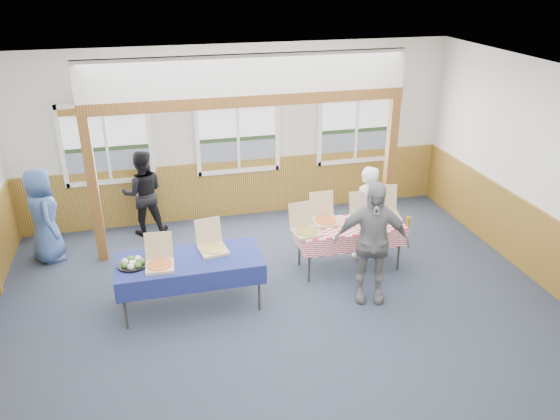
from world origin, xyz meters
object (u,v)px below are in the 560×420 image
at_px(man_blue, 43,215).
at_px(woman_black, 143,193).
at_px(table_left, 189,262).
at_px(person_grey, 371,242).
at_px(table_right, 350,228).
at_px(woman_white, 366,213).

bearing_deg(man_blue, woman_black, -87.63).
height_order(table_left, person_grey, person_grey).
bearing_deg(man_blue, table_right, -125.56).
distance_m(table_left, person_grey, 2.54).
bearing_deg(person_grey, woman_white, 87.75).
distance_m(woman_black, person_grey, 4.23).
xyz_separation_m(table_left, person_grey, (2.50, -0.42, 0.20)).
height_order(man_blue, person_grey, person_grey).
bearing_deg(table_left, person_grey, -18.88).
relative_size(table_left, man_blue, 1.34).
relative_size(man_blue, person_grey, 0.87).
distance_m(table_right, man_blue, 4.87).
bearing_deg(man_blue, person_grey, -134.97).
xyz_separation_m(woman_white, person_grey, (-0.39, -1.16, 0.11)).
distance_m(woman_black, man_blue, 1.67).
relative_size(woman_black, man_blue, 0.98).
height_order(table_right, woman_white, woman_white).
bearing_deg(person_grey, table_left, -173.00).
height_order(table_left, woman_black, woman_black).
height_order(table_right, woman_black, woman_black).
relative_size(woman_white, man_blue, 1.01).
height_order(table_right, man_blue, man_blue).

